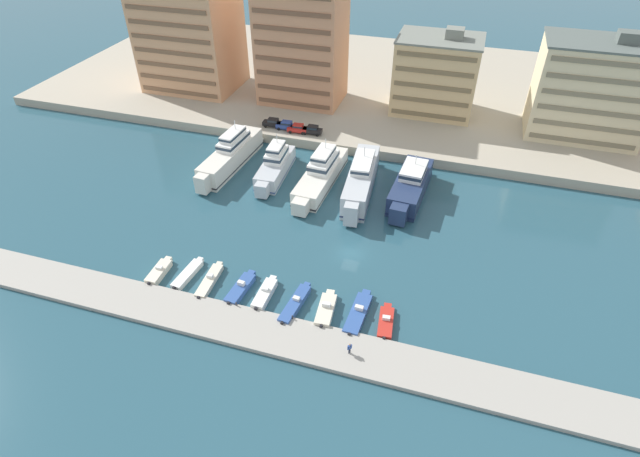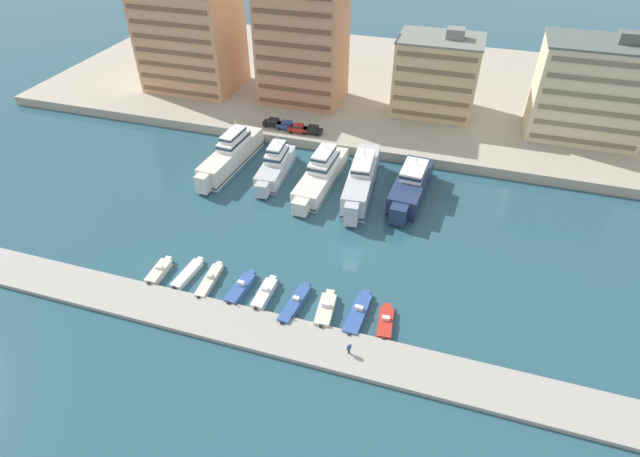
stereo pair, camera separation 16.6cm
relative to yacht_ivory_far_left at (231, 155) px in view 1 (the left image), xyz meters
The scene contains 28 objects.
ground_plane 34.02m from the yacht_ivory_far_left, 32.93° to the right, with size 400.00×400.00×0.00m, color #285160.
quay_promenade 53.79m from the yacht_ivory_far_left, 58.01° to the left, with size 180.00×70.00×1.95m, color #ADA38E.
pier_dock 46.76m from the yacht_ivory_far_left, 52.43° to the right, with size 120.00×6.38×0.63m, color #A8A399.
yacht_ivory_far_left is the anchor object (origin of this frame).
yacht_silver_left 9.37m from the yacht_ivory_far_left, ahead, with size 4.82×16.31×7.69m.
yacht_ivory_mid_left 18.38m from the yacht_ivory_far_left, ahead, with size 5.55×21.58×7.85m.
yacht_silver_center_left 25.97m from the yacht_ivory_far_left, ahead, with size 5.69×21.97×7.54m.
yacht_navy_center 34.59m from the yacht_ivory_far_left, ahead, with size 6.03×19.00×7.04m.
motorboat_cream_far_left 31.38m from the yacht_ivory_far_left, 84.54° to the right, with size 1.92×5.98×1.39m.
motorboat_white_left 31.19m from the yacht_ivory_far_left, 76.75° to the right, with size 2.11×7.10×0.87m.
motorboat_cream_mid_left 32.58m from the yacht_ivory_far_left, 70.57° to the right, with size 1.92×7.71×1.31m.
motorboat_blue_center_left 34.61m from the yacht_ivory_far_left, 62.97° to the right, with size 2.31×7.10×1.52m.
motorboat_white_center 36.49m from the yacht_ivory_far_left, 57.84° to the right, with size 1.77×6.66×1.50m.
motorboat_blue_center_right 39.56m from the yacht_ivory_far_left, 52.56° to the right, with size 2.42×8.26×1.41m.
motorboat_cream_mid_right 42.18m from the yacht_ivory_far_left, 47.77° to the right, with size 2.53×6.79×1.62m.
motorboat_blue_right 44.64m from the yacht_ivory_far_left, 43.08° to the right, with size 2.43×8.54×1.42m.
motorboat_red_far_right 47.75m from the yacht_ivory_far_left, 40.30° to the right, with size 2.40×6.30×1.22m.
car_black_far_left 14.71m from the yacht_ivory_far_left, 78.16° to the left, with size 4.16×2.03×1.80m.
car_blue_left 15.33m from the yacht_ivory_far_left, 66.15° to the left, with size 4.16×2.05×1.80m.
car_red_mid_left 16.14m from the yacht_ivory_far_left, 56.47° to the left, with size 4.22×2.19×1.80m.
car_black_center_left 18.23m from the yacht_ivory_far_left, 48.68° to the left, with size 4.15×2.01×1.80m.
apartment_block_far_left 39.73m from the yacht_ivory_far_left, 127.58° to the left, with size 21.50×16.88×26.71m.
apartment_block_left 32.62m from the yacht_ivory_far_left, 81.25° to the left, with size 18.52×13.10×27.95m.
apartment_block_mid_left 47.70m from the yacht_ivory_far_left, 43.64° to the left, with size 17.54×12.73×18.09m.
apartment_block_center_left 71.40m from the yacht_ivory_far_left, 24.91° to the left, with size 21.32×13.24×20.85m.
pedestrian_near_edge 49.84m from the yacht_ivory_far_left, 48.39° to the right, with size 0.48×0.52×1.70m.
bollard_west 37.92m from the yacht_ivory_far_left, 64.07° to the right, with size 0.20×0.20×0.61m.
bollard_west_mid 42.04m from the yacht_ivory_far_left, 54.20° to the right, with size 0.20×0.20×0.61m.
Camera 1 is at (12.50, -56.74, 50.20)m, focal length 28.00 mm.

